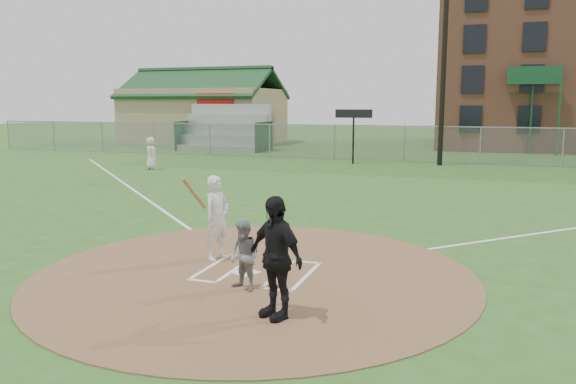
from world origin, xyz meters
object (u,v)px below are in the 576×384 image
(umpire, at_px, (275,257))
(home_plate, at_px, (246,273))
(batter_at_plate, at_px, (217,218))
(ondeck_player, at_px, (151,153))
(catcher, at_px, (244,256))

(umpire, bearing_deg, home_plate, 153.37)
(home_plate, xyz_separation_m, batter_at_plate, (-0.95, 0.73, 0.87))
(home_plate, xyz_separation_m, ondeck_player, (-11.25, 14.44, 0.77))
(home_plate, relative_size, ondeck_player, 0.26)
(catcher, height_order, umpire, umpire)
(ondeck_player, distance_m, batter_at_plate, 17.15)
(catcher, xyz_separation_m, batter_at_plate, (-1.31, 1.63, 0.27))
(ondeck_player, bearing_deg, batter_at_plate, 162.78)
(ondeck_player, bearing_deg, catcher, 162.99)
(catcher, xyz_separation_m, umpire, (0.94, -0.99, 0.33))
(catcher, bearing_deg, batter_at_plate, 150.19)
(home_plate, distance_m, ondeck_player, 18.32)
(ondeck_player, relative_size, batter_at_plate, 0.90)
(catcher, relative_size, ondeck_player, 0.76)
(home_plate, height_order, batter_at_plate, batter_at_plate)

